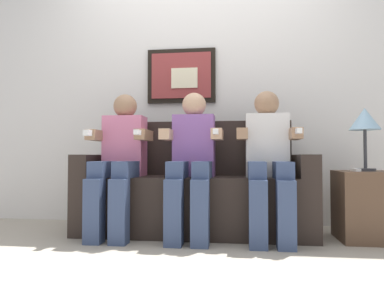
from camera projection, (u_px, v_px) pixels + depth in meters
name	position (u px, v px, depth m)	size (l,w,h in m)	color
ground_plane	(189.00, 242.00, 2.55)	(5.49, 5.49, 0.00)	#9E9384
back_wall_assembly	(200.00, 82.00, 3.36)	(4.22, 0.10, 2.60)	silver
couch	(195.00, 193.00, 2.89)	(1.82, 0.58, 0.90)	#2D231E
person_on_left	(120.00, 156.00, 2.80)	(0.46, 0.56, 1.11)	pink
person_in_middle	(192.00, 157.00, 2.73)	(0.46, 0.56, 1.11)	#8C59A5
person_on_right	(268.00, 157.00, 2.66)	(0.46, 0.56, 1.11)	white
side_table_right	(366.00, 206.00, 2.62)	(0.40, 0.40, 0.50)	brown
table_lamp	(365.00, 122.00, 2.64)	(0.22, 0.22, 0.46)	#333338
spare_remote_on_table	(356.00, 170.00, 2.60)	(0.04, 0.13, 0.02)	white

